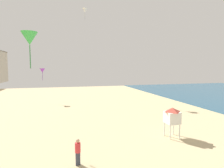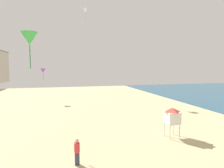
% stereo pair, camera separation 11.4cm
% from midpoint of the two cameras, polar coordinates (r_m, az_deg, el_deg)
% --- Properties ---
extents(kite_flyer, '(0.34, 0.34, 1.64)m').
position_cam_midpoint_polar(kite_flyer, '(12.21, -10.72, -19.37)').
color(kite_flyer, '#383D4C').
rests_on(kite_flyer, ground).
extents(lifeguard_stand, '(1.10, 1.10, 2.55)m').
position_cam_midpoint_polar(lifeguard_stand, '(16.90, 17.76, -9.29)').
color(lifeguard_stand, white).
rests_on(lifeguard_stand, ground).
extents(kite_purple_delta, '(0.93, 0.93, 2.11)m').
position_cam_midpoint_polar(kite_purple_delta, '(35.03, -20.64, 3.88)').
color(kite_purple_delta, purple).
extents(kite_green_delta, '(1.31, 1.31, 2.98)m').
position_cam_midpoint_polar(kite_green_delta, '(17.03, -24.14, 12.61)').
color(kite_green_delta, green).
extents(kite_white_delta, '(1.02, 1.02, 2.31)m').
position_cam_midpoint_polar(kite_white_delta, '(40.19, -8.42, 21.37)').
color(kite_white_delta, white).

